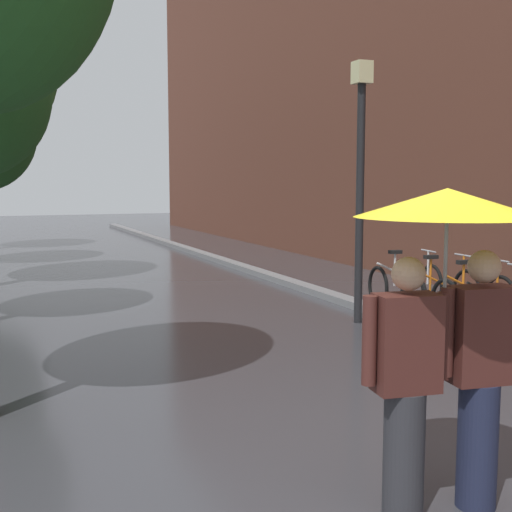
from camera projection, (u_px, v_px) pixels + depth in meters
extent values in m
plane|color=#38383D|center=(405.00, 493.00, 4.54)|extent=(80.00, 80.00, 0.00)
cube|color=brown|center=(507.00, 39.00, 16.90)|extent=(8.00, 36.00, 11.44)
cube|color=slate|center=(261.00, 273.00, 14.93)|extent=(0.30, 36.00, 0.12)
torus|color=black|center=(468.00, 311.00, 9.08)|extent=(0.09, 0.70, 0.70)
cylinder|color=black|center=(491.00, 295.00, 9.23)|extent=(0.88, 0.07, 0.43)
cylinder|color=black|center=(486.00, 290.00, 9.18)|extent=(0.04, 0.04, 0.55)
cube|color=black|center=(486.00, 268.00, 9.14)|extent=(0.22, 0.11, 0.06)
torus|color=black|center=(501.00, 298.00, 10.14)|extent=(0.08, 0.70, 0.70)
torus|color=black|center=(446.00, 302.00, 9.78)|extent=(0.08, 0.70, 0.70)
cylinder|color=orange|center=(469.00, 287.00, 9.90)|extent=(0.88, 0.06, 0.43)
cylinder|color=orange|center=(463.00, 282.00, 9.86)|extent=(0.04, 0.04, 0.55)
cube|color=black|center=(464.00, 262.00, 9.82)|extent=(0.22, 0.11, 0.06)
cylinder|color=orange|center=(497.00, 279.00, 10.08)|extent=(0.04, 0.04, 0.58)
cylinder|color=#9E9EA3|center=(498.00, 260.00, 10.05)|extent=(0.04, 0.46, 0.03)
torus|color=black|center=(467.00, 290.00, 10.81)|extent=(0.09, 0.70, 0.70)
torus|color=black|center=(414.00, 294.00, 10.46)|extent=(0.09, 0.70, 0.70)
cylinder|color=orange|center=(436.00, 280.00, 10.58)|extent=(0.88, 0.07, 0.43)
cylinder|color=orange|center=(430.00, 276.00, 10.53)|extent=(0.04, 0.04, 0.55)
cube|color=black|center=(431.00, 257.00, 10.50)|extent=(0.22, 0.11, 0.06)
cylinder|color=orange|center=(463.00, 273.00, 10.75)|extent=(0.04, 0.04, 0.58)
cylinder|color=#9E9EA3|center=(464.00, 255.00, 10.72)|extent=(0.05, 0.46, 0.03)
torus|color=black|center=(432.00, 284.00, 11.50)|extent=(0.14, 0.70, 0.70)
torus|color=black|center=(378.00, 286.00, 11.22)|extent=(0.14, 0.70, 0.70)
cylinder|color=silver|center=(400.00, 274.00, 11.31)|extent=(0.88, 0.14, 0.43)
cylinder|color=silver|center=(395.00, 270.00, 11.27)|extent=(0.04, 0.04, 0.55)
cube|color=black|center=(395.00, 252.00, 11.24)|extent=(0.23, 0.13, 0.06)
cylinder|color=silver|center=(428.00, 268.00, 11.44)|extent=(0.04, 0.04, 0.58)
cylinder|color=#9E9EA3|center=(428.00, 251.00, 11.41)|extent=(0.08, 0.46, 0.03)
cylinder|color=#2D2D33|center=(404.00, 454.00, 4.18)|extent=(0.26, 0.26, 0.82)
cube|color=#4C231E|center=(407.00, 343.00, 4.10)|extent=(0.43, 0.28, 0.61)
sphere|color=tan|center=(408.00, 274.00, 4.05)|extent=(0.21, 0.21, 0.21)
cylinder|color=#4C231E|center=(369.00, 341.00, 4.04)|extent=(0.09, 0.09, 0.55)
cylinder|color=#4C231E|center=(443.00, 336.00, 4.16)|extent=(0.09, 0.09, 0.55)
cylinder|color=#1E233D|center=(477.00, 445.00, 4.31)|extent=(0.26, 0.26, 0.83)
cube|color=#4C231E|center=(482.00, 335.00, 4.23)|extent=(0.43, 0.28, 0.63)
sphere|color=tan|center=(484.00, 267.00, 4.18)|extent=(0.21, 0.21, 0.21)
cylinder|color=#4C231E|center=(447.00, 332.00, 4.16)|extent=(0.09, 0.09, 0.56)
cylinder|color=#9E9EA3|center=(444.00, 303.00, 4.16)|extent=(0.02, 0.02, 1.12)
cone|color=yellow|center=(447.00, 203.00, 4.09)|extent=(1.16, 1.16, 0.18)
cylinder|color=black|center=(360.00, 205.00, 9.82)|extent=(0.12, 0.12, 3.53)
cube|color=beige|center=(362.00, 72.00, 9.60)|extent=(0.24, 0.24, 0.32)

